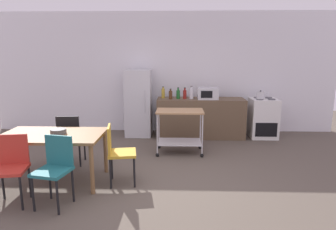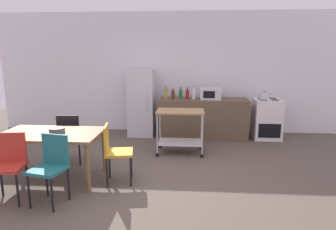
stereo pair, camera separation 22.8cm
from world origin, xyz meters
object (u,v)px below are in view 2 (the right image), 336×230
Objects in this scene: dining_table at (51,138)px; chair_teal at (51,164)px; chair_black at (71,135)px; bottle_sesame_oil at (166,93)px; bottle_hot_sauce at (187,94)px; fruit_bowl at (57,130)px; stove_oven at (267,119)px; microwave at (210,94)px; bottle_soy_sauce at (181,94)px; chair_mustard at (115,150)px; bottle_sparkling_water at (194,94)px; chair_red at (9,162)px; bottle_soda at (173,95)px; kitchen_cart at (180,124)px; kettle at (264,96)px; refrigerator at (142,103)px.

dining_table is 1.69× the size of chair_teal.
chair_black is 2.52m from bottle_sesame_oil.
fruit_bowl is (-1.93, -2.57, -0.22)m from bottle_hot_sauce.
stove_oven is 1.43m from microwave.
chair_teal is 3.44× the size of bottle_soy_sauce.
bottle_sparkling_water is at bearing -34.21° from chair_mustard.
bottle_hot_sauce is (-1.82, -0.03, 0.55)m from stove_oven.
stove_oven is 1.90m from bottle_hot_sauce.
chair_red reaches higher than dining_table.
chair_teal is 0.94m from chair_mustard.
chair_mustard is at bearing 139.06° from chair_black.
chair_black is 2.51m from bottle_soda.
kitchen_cart is at bearing 36.57° from dining_table.
bottle_soy_sauce is 1.08× the size of kettle.
kettle is (3.72, 2.52, 0.33)m from dining_table.
bottle_hot_sauce reaches higher than chair_teal.
kettle is (3.63, 2.51, 0.21)m from fruit_bowl.
microwave reaches higher than dining_table.
dining_table is at bearing -130.38° from bottle_sparkling_water.
chair_mustard is at bearing -111.63° from bottle_hot_sauce.
chair_teal is at bearing -109.81° from bottle_sesame_oil.
stove_oven reaches higher than kitchen_cart.
chair_red is at bearing -118.32° from bottle_sesame_oil.
chair_black is 2.22m from refrigerator.
bottle_sesame_oil is 1.03× the size of bottle_soy_sauce.
refrigerator is 5.28× the size of bottle_sparkling_water.
stove_oven is (3.53, 3.31, -0.07)m from chair_teal.
kitchen_cart is 1.19m from bottle_soda.
kettle is at bearing -2.25° from bottle_hot_sauce.
bottle_sparkling_water is (1.86, 3.24, 0.51)m from chair_teal.
bottle_soy_sauce is at bearing 173.23° from bottle_sparkling_water.
chair_red is 5.12m from kettle.
stove_oven is at bearing 3.34° from microwave.
refrigerator is at bearing -8.64° from chair_mustard.
microwave is (0.37, -0.01, 0.01)m from bottle_sparkling_water.
bottle_soda reaches higher than kitchen_cart.
bottle_sesame_oil reaches higher than bottle_hot_sauce.
dining_table is at bearing 126.04° from chair_teal.
chair_mustard is 3.33× the size of bottle_sesame_oil.
fruit_bowl is (0.08, -0.69, 0.27)m from chair_black.
microwave reaches higher than stove_oven.
bottle_soy_sauce is (2.14, 3.25, 0.49)m from chair_red.
bottle_sesame_oil is at bearing 138.40° from bottle_soda.
kitchen_cart is at bearing -73.01° from bottle_sesame_oil.
bottle_sparkling_water is at bearing -143.05° from chair_black.
chair_red reaches higher than fruit_bowl.
chair_teal is 0.97× the size of stove_oven.
bottle_hot_sauce is (1.71, 3.28, 0.49)m from chair_teal.
chair_black is (-0.30, 1.39, 0.00)m from chair_teal.
bottle_soda is 0.80× the size of bottle_sparkling_water.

